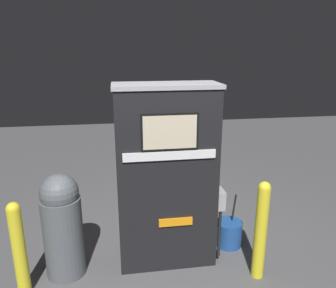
{
  "coord_description": "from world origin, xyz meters",
  "views": [
    {
      "loc": [
        -0.46,
        -2.87,
        2.24
      ],
      "look_at": [
        0.0,
        0.1,
        1.35
      ],
      "focal_mm": 35.0,
      "sensor_mm": 36.0,
      "label": 1
    }
  ],
  "objects_px": {
    "trash_bin": "(62,224)",
    "safety_bollard_far": "(19,247)",
    "safety_bollard": "(261,228)",
    "squeegee_bucket": "(229,233)",
    "gas_pump": "(167,177)"
  },
  "relations": [
    {
      "from": "trash_bin",
      "to": "safety_bollard_far",
      "type": "bearing_deg",
      "value": -145.3
    },
    {
      "from": "safety_bollard",
      "to": "squeegee_bucket",
      "type": "distance_m",
      "value": 0.7
    },
    {
      "from": "gas_pump",
      "to": "safety_bollard",
      "type": "distance_m",
      "value": 1.05
    },
    {
      "from": "safety_bollard",
      "to": "squeegee_bucket",
      "type": "xyz_separation_m",
      "value": [
        -0.11,
        0.57,
        -0.39
      ]
    },
    {
      "from": "safety_bollard_far",
      "to": "squeegee_bucket",
      "type": "bearing_deg",
      "value": 12.09
    },
    {
      "from": "safety_bollard",
      "to": "squeegee_bucket",
      "type": "height_order",
      "value": "safety_bollard"
    },
    {
      "from": "safety_bollard",
      "to": "safety_bollard_far",
      "type": "distance_m",
      "value": 2.28
    },
    {
      "from": "trash_bin",
      "to": "safety_bollard_far",
      "type": "relative_size",
      "value": 1.15
    },
    {
      "from": "safety_bollard",
      "to": "gas_pump",
      "type": "bearing_deg",
      "value": 154.11
    },
    {
      "from": "safety_bollard_far",
      "to": "squeegee_bucket",
      "type": "distance_m",
      "value": 2.24
    },
    {
      "from": "gas_pump",
      "to": "safety_bollard_far",
      "type": "distance_m",
      "value": 1.52
    },
    {
      "from": "gas_pump",
      "to": "squeegee_bucket",
      "type": "distance_m",
      "value": 1.12
    },
    {
      "from": "safety_bollard",
      "to": "trash_bin",
      "type": "height_order",
      "value": "trash_bin"
    },
    {
      "from": "gas_pump",
      "to": "squeegee_bucket",
      "type": "bearing_deg",
      "value": 11.15
    },
    {
      "from": "safety_bollard",
      "to": "trash_bin",
      "type": "distance_m",
      "value": 1.95
    }
  ]
}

